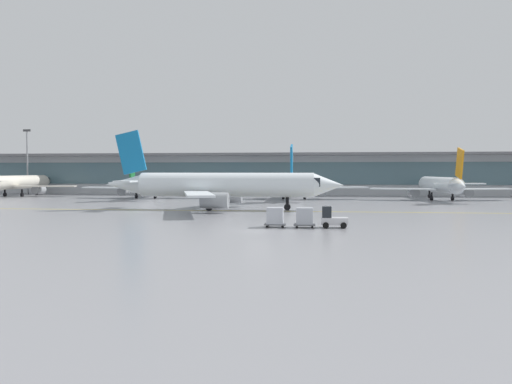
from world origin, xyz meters
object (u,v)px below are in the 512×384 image
taxiing_regional_jet (223,186)px  apron_light_mast_0 (27,159)px  baggage_tug (332,219)px  cargo_dolly_lead (305,217)px  gate_airplane_0 (17,183)px  gate_airplane_2 (294,183)px  gate_airplane_1 (147,184)px  gate_airplane_3 (440,185)px  cargo_dolly_trailing (275,216)px

taxiing_regional_jet → apron_light_mast_0: 70.07m
baggage_tug → cargo_dolly_lead: 2.68m
gate_airplane_0 → gate_airplane_2: 60.69m
gate_airplane_0 → apron_light_mast_0: bearing=16.9°
gate_airplane_1 → baggage_tug: 64.66m
gate_airplane_1 → apron_light_mast_0: bearing=64.6°
gate_airplane_3 → taxiing_regional_jet: 46.91m
baggage_tug → cargo_dolly_trailing: (-5.58, -0.11, 0.16)m
gate_airplane_3 → apron_light_mast_0: apron_light_mast_0 is taller
gate_airplane_3 → cargo_dolly_lead: bearing=151.7°
gate_airplane_1 → gate_airplane_3: gate_airplane_3 is taller
taxiing_regional_jet → cargo_dolly_trailing: (9.60, -22.91, -2.38)m
gate_airplane_3 → gate_airplane_2: bearing=83.6°
baggage_tug → cargo_dolly_trailing: bearing=180.0°
taxiing_regional_jet → cargo_dolly_trailing: bearing=-67.6°
baggage_tug → gate_airplane_0: bearing=138.6°
gate_airplane_0 → taxiing_regional_jet: size_ratio=0.86×
gate_airplane_3 → apron_light_mast_0: (-90.80, 13.02, 5.44)m
taxiing_regional_jet → cargo_dolly_lead: size_ratio=16.19×
cargo_dolly_lead → cargo_dolly_trailing: size_ratio=1.00×
gate_airplane_2 → apron_light_mast_0: (-63.16, 12.09, 5.22)m
cargo_dolly_lead → apron_light_mast_0: size_ratio=0.14×
gate_airplane_2 → apron_light_mast_0: apron_light_mast_0 is taller
gate_airplane_3 → baggage_tug: gate_airplane_3 is taller
gate_airplane_1 → cargo_dolly_lead: 63.22m
gate_airplane_2 → cargo_dolly_lead: 54.21m
gate_airplane_3 → cargo_dolly_trailing: gate_airplane_3 is taller
gate_airplane_3 → baggage_tug: (-20.69, -53.02, -1.96)m
gate_airplane_3 → cargo_dolly_trailing: 59.30m
gate_airplane_1 → gate_airplane_3: size_ratio=0.99×
gate_airplane_2 → gate_airplane_3: (27.64, -0.93, -0.22)m
gate_airplane_0 → cargo_dolly_lead: 86.61m
cargo_dolly_lead → apron_light_mast_0: bearing=134.5°
apron_light_mast_0 → cargo_dolly_trailing: bearing=-45.7°
taxiing_regional_jet → gate_airplane_3: bearing=39.7°
gate_airplane_1 → gate_airplane_3: 57.42m
gate_airplane_3 → taxiing_regional_jet: (-35.87, -30.22, 0.59)m
baggage_tug → cargo_dolly_lead: baggage_tug is taller
gate_airplane_1 → baggage_tug: size_ratio=10.84×
gate_airplane_0 → gate_airplane_2: bearing=-92.6°
gate_airplane_2 → baggage_tug: gate_airplane_2 is taller
gate_airplane_0 → taxiing_regional_jet: taxiing_regional_jet is taller
baggage_tug → cargo_dolly_lead: (-2.68, -0.05, 0.16)m
cargo_dolly_trailing → baggage_tug: bearing=-0.0°
gate_airplane_2 → taxiing_regional_jet: 32.22m
baggage_tug → apron_light_mast_0: (-70.11, 66.04, 7.40)m
apron_light_mast_0 → gate_airplane_3: bearing=-8.2°
gate_airplane_1 → gate_airplane_2: size_ratio=0.92×
taxiing_regional_jet → cargo_dolly_trailing: taxiing_regional_jet is taller
taxiing_regional_jet → apron_light_mast_0: (-54.93, 43.24, 4.85)m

